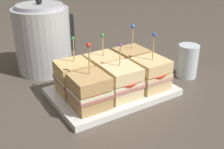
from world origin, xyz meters
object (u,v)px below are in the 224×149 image
at_px(sandwich_front_right, 151,74).
at_px(sandwich_front_center, 122,81).
at_px(sandwich_back_left, 74,77).
at_px(drinking_glass, 187,61).
at_px(serving_platter, 112,91).
at_px(sandwich_front_left, 90,91).
at_px(sandwich_back_center, 104,69).
at_px(kettle_steel, 43,39).
at_px(sandwich_back_right, 131,62).

bearing_deg(sandwich_front_right, sandwich_front_center, 178.52).
relative_size(sandwich_back_left, drinking_glass, 1.46).
height_order(serving_platter, sandwich_front_left, sandwich_front_left).
height_order(sandwich_front_center, drinking_glass, sandwich_front_center).
distance_m(sandwich_back_center, kettle_steel, 0.25).
relative_size(serving_platter, drinking_glass, 3.18).
xyz_separation_m(serving_platter, sandwich_front_left, (-0.10, -0.05, 0.05)).
xyz_separation_m(sandwich_back_left, kettle_steel, (-0.00, 0.23, 0.05)).
bearing_deg(serving_platter, sandwich_front_right, -27.35).
bearing_deg(sandwich_back_center, sandwich_back_left, 179.20).
bearing_deg(drinking_glass, sandwich_front_right, -171.87).
bearing_deg(sandwich_back_left, drinking_glass, -11.28).
height_order(sandwich_front_left, sandwich_back_left, sandwich_front_left).
height_order(sandwich_back_center, drinking_glass, sandwich_back_center).
bearing_deg(sandwich_front_center, serving_platter, 92.93).
height_order(sandwich_front_left, drinking_glass, sandwich_front_left).
bearing_deg(serving_platter, sandwich_back_center, 88.81).
relative_size(sandwich_front_left, sandwich_front_right, 1.03).
bearing_deg(sandwich_front_left, sandwich_front_right, -0.25).
xyz_separation_m(serving_platter, sandwich_back_right, (0.10, 0.05, 0.05)).
relative_size(sandwich_front_left, sandwich_front_center, 1.14).
height_order(sandwich_front_left, sandwich_back_center, sandwich_front_left).
bearing_deg(sandwich_back_center, sandwich_back_right, 0.36).
xyz_separation_m(sandwich_front_right, sandwich_back_center, (-0.10, 0.10, -0.00)).
bearing_deg(sandwich_front_center, kettle_steel, 107.50).
xyz_separation_m(sandwich_front_center, sandwich_back_center, (-0.00, 0.09, 0.00)).
bearing_deg(drinking_glass, sandwich_front_left, -176.30).
xyz_separation_m(sandwich_front_center, drinking_glass, (0.27, 0.02, -0.01)).
bearing_deg(sandwich_back_left, sandwich_front_center, -44.05).
height_order(serving_platter, sandwich_back_right, sandwich_back_right).
xyz_separation_m(serving_platter, drinking_glass, (0.27, -0.03, 0.04)).
bearing_deg(sandwich_front_right, sandwich_back_right, 88.80).
height_order(sandwich_back_center, sandwich_back_right, sandwich_back_right).
relative_size(serving_platter, sandwich_front_left, 2.03).
relative_size(sandwich_back_right, kettle_steel, 0.66).
relative_size(sandwich_front_center, sandwich_back_right, 0.92).
distance_m(serving_platter, sandwich_front_left, 0.12).
relative_size(sandwich_back_center, sandwich_back_right, 0.95).
distance_m(sandwich_front_left, sandwich_back_center, 0.14).
bearing_deg(sandwich_back_right, sandwich_back_left, 179.78).
relative_size(sandwich_front_left, sandwich_back_center, 1.11).
bearing_deg(serving_platter, drinking_glass, -5.45).
height_order(serving_platter, drinking_glass, drinking_glass).
bearing_deg(serving_platter, sandwich_front_center, -87.07).
bearing_deg(sandwich_front_left, sandwich_back_center, 44.09).
relative_size(serving_platter, sandwich_back_left, 2.17).
relative_size(sandwich_front_right, sandwich_back_center, 1.08).
bearing_deg(sandwich_front_left, sandwich_back_right, 25.98).
distance_m(sandwich_front_left, sandwich_back_right, 0.22).
relative_size(sandwich_back_left, kettle_steel, 0.64).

